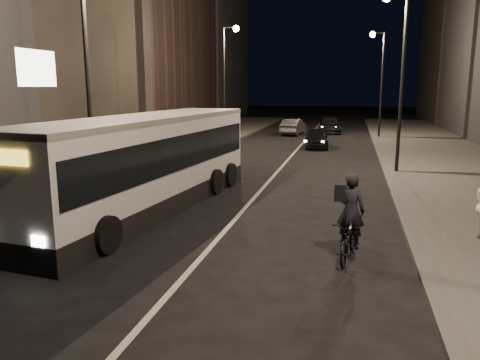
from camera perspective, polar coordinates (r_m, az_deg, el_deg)
The scene contains 13 objects.
ground at distance 12.22m, azimuth -3.76°, elevation -8.34°, with size 180.00×180.00×0.00m, color black.
sidewalk_right at distance 25.81m, azimuth 24.54°, elevation 1.33°, with size 7.00×70.00×0.16m, color #363633.
sidewalk_left at distance 27.97m, azimuth -12.03°, elevation 2.82°, with size 7.00×70.00×0.16m, color #363633.
building_row_left at distance 44.54m, azimuth -13.49°, elevation 19.96°, with size 8.00×61.00×22.00m, color black.
streetlight_right_mid at distance 23.09m, azimuth 18.65°, elevation 13.88°, with size 1.20×0.44×8.12m.
streetlight_right_far at distance 39.05m, azimuth 16.58°, elevation 12.73°, with size 1.20×0.44×8.12m.
streetlight_left_near at distance 17.40m, azimuth -17.50°, elevation 14.97°, with size 1.20×0.44×8.12m.
streetlight_left_far at distance 34.15m, azimuth -1.54°, elevation 13.45°, with size 1.20×0.44×8.12m.
city_bus at distance 15.89m, azimuth -11.30°, elevation 2.47°, with size 3.76×11.89×3.16m.
cyclist_on_bicycle at distance 11.50m, azimuth 13.21°, elevation -6.11°, with size 0.94×1.95×2.16m.
car_near at distance 32.38m, azimuth 9.29°, elevation 5.07°, with size 1.54×3.83×1.31m, color black.
car_mid at distance 40.92m, azimuth 6.51°, elevation 6.48°, with size 1.45×4.15×1.37m, color #302F32.
car_far at distance 43.15m, azimuth 10.92°, elevation 6.59°, with size 1.91×4.70×1.36m, color black.
Camera 1 is at (3.43, -10.98, 4.11)m, focal length 35.00 mm.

